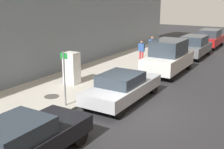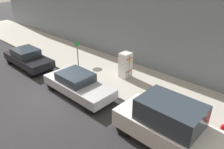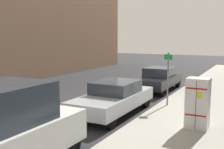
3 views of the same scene
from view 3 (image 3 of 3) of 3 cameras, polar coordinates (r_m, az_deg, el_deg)
The scene contains 7 objects.
ground_plane at distance 13.18m, azimuth -2.01°, elevation -6.52°, with size 80.00×80.00×0.00m, color #28282B.
sidewalk_slab at distance 11.69m, azimuth 18.13°, elevation -8.39°, with size 4.53×44.00×0.14m, color #B2ADA0.
discarded_refrigerator at distance 9.96m, azimuth 17.02°, elevation -5.59°, with size 0.75×0.66×1.72m.
manhole_cover at distance 12.36m, azimuth 16.29°, elevation -7.08°, with size 0.70×0.70×0.02m, color #47443F.
street_sign_post at distance 12.89m, azimuth 11.29°, elevation -0.26°, with size 0.36×0.07×2.39m.
parked_sedan_dark at distance 17.24m, azimuth 9.46°, elevation -0.82°, with size 1.79×4.53×1.39m.
parked_sedan_silver at distance 11.77m, azimuth 0.39°, elevation -4.68°, with size 1.84×4.65×1.38m.
Camera 3 is at (-6.28, 11.13, 3.22)m, focal length 45.00 mm.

